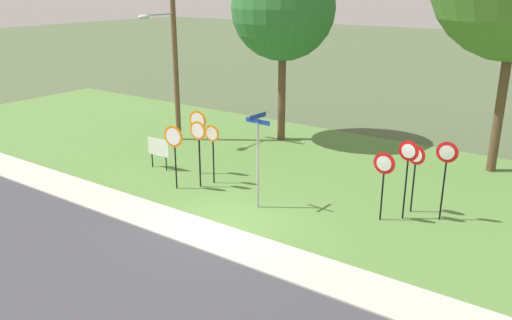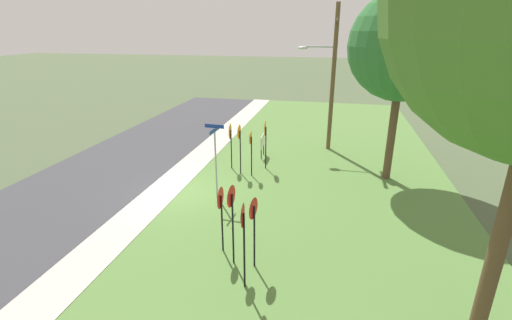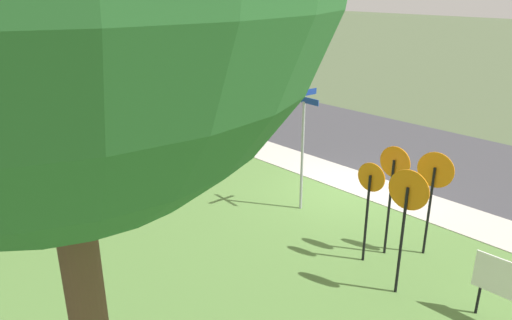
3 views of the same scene
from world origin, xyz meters
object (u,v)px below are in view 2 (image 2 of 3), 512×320
yield_sign_far_left (253,217)px  yield_sign_far_right (231,207)px  utility_pole (331,74)px  yield_sign_near_left (243,227)px  notice_board (262,142)px  stop_sign_far_left (265,134)px  yield_sign_near_right (220,205)px  street_name_post (216,155)px  stop_sign_near_left (230,136)px  stop_sign_near_right (251,145)px  oak_tree_left (403,47)px  stop_sign_far_center (240,139)px

yield_sign_far_left → yield_sign_far_right: size_ratio=0.88×
yield_sign_far_right → utility_pole: utility_pole is taller
yield_sign_near_left → utility_pole: utility_pole is taller
yield_sign_near_left → notice_board: yield_sign_near_left is taller
stop_sign_far_left → yield_sign_near_right: bearing=-5.7°
street_name_post → stop_sign_far_left: bearing=163.9°
stop_sign_near_left → street_name_post: bearing=-1.3°
stop_sign_near_right → yield_sign_near_left: yield_sign_near_left is taller
yield_sign_far_right → oak_tree_left: (-8.05, 5.39, 4.15)m
stop_sign_near_right → yield_sign_near_left: bearing=8.0°
yield_sign_far_right → utility_pole: size_ratio=0.32×
utility_pole → notice_board: size_ratio=6.49×
yield_sign_near_right → yield_sign_far_left: (0.57, 1.18, 0.02)m
yield_sign_far_right → notice_board: yield_sign_far_right is taller
utility_pole → oak_tree_left: 5.27m
yield_sign_far_right → notice_board: size_ratio=2.07×
stop_sign_far_center → yield_sign_near_right: 6.63m
yield_sign_near_right → utility_pole: bearing=165.1°
notice_board → oak_tree_left: bearing=73.8°
stop_sign_near_left → yield_sign_near_right: 7.33m
stop_sign_far_center → utility_pole: bearing=138.4°
yield_sign_near_left → street_name_post: (-5.27, -2.51, -0.02)m
stop_sign_near_right → stop_sign_far_left: stop_sign_far_left is taller
yield_sign_near_right → stop_sign_near_right: bearing=-176.1°
stop_sign_near_right → utility_pole: 6.75m
stop_sign_near_left → yield_sign_far_left: bearing=13.6°
utility_pole → stop_sign_far_center: bearing=-38.9°
stop_sign_near_right → yield_sign_far_right: 7.00m
street_name_post → yield_sign_far_left: bearing=34.7°
stop_sign_near_right → stop_sign_far_center: 0.65m
yield_sign_far_right → notice_board: 9.87m
yield_sign_far_right → street_name_post: 4.69m
stop_sign_far_left → yield_sign_near_left: 9.08m
oak_tree_left → notice_board: bearing=-104.8°
yield_sign_far_left → oak_tree_left: oak_tree_left is taller
yield_sign_far_left → utility_pole: size_ratio=0.28×
yield_sign_far_right → notice_board: (-9.75, -1.05, -1.08)m
stop_sign_near_right → yield_sign_near_right: 6.40m
yield_sign_near_left → oak_tree_left: size_ratio=0.31×
stop_sign_near_left → oak_tree_left: oak_tree_left is taller
stop_sign_near_right → street_name_post: size_ratio=0.70×
stop_sign_near_left → yield_sign_far_right: size_ratio=0.91×
yield_sign_near_left → street_name_post: size_ratio=0.80×
street_name_post → oak_tree_left: oak_tree_left is taller
stop_sign_far_center → yield_sign_near_left: size_ratio=0.97×
yield_sign_far_left → street_name_post: (-4.31, -2.57, 0.21)m
stop_sign_near_left → utility_pole: 6.91m
utility_pole → yield_sign_near_left: bearing=-7.7°
stop_sign_near_right → stop_sign_far_left: (-1.10, 0.48, 0.26)m
yield_sign_far_right → utility_pole: (-12.03, 2.37, 2.48)m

